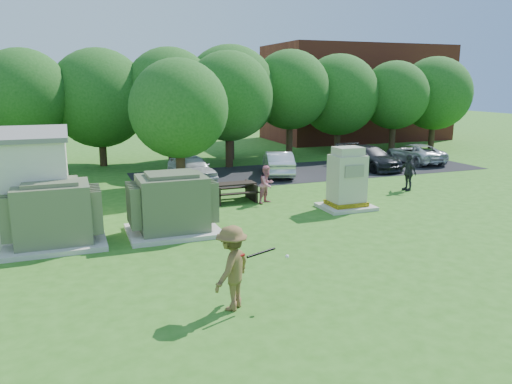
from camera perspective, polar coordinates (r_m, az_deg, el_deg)
name	(u,v)px	position (r m, az deg, el deg)	size (l,w,h in m)	color
ground	(307,268)	(13.93, 5.87, -8.60)	(120.00, 120.00, 0.00)	#2D6619
brick_building	(356,93)	(45.39, 11.32, 11.04)	(15.00, 8.00, 8.00)	maroon
parking_strip	(312,171)	(28.65, 6.43, 2.41)	(20.00, 6.00, 0.01)	#232326
transformer_left	(53,215)	(16.61, -22.16, -2.48)	(3.00, 2.40, 2.07)	beige
transformer_right	(172,205)	(16.88, -9.54, -1.48)	(3.00, 2.40, 2.07)	beige
generator_cabinet	(347,182)	(20.19, 10.35, 1.14)	(2.04, 1.67, 2.49)	beige
picnic_table	(234,190)	(21.22, -2.58, 0.25)	(1.86, 1.39, 0.80)	black
batter	(232,268)	(11.19, -2.77, -8.66)	(1.25, 0.72, 1.93)	brown
person_at_picnic	(267,184)	(20.84, 1.25, 0.88)	(0.77, 0.60, 1.59)	#CF6D85
person_walking_right	(408,172)	(24.32, 17.00, 2.16)	(1.00, 0.42, 1.71)	#242529
car_white	(192,168)	(25.80, -7.36, 2.76)	(1.58, 3.93, 1.34)	silver
car_silver_a	(278,163)	(27.12, 2.54, 3.30)	(1.39, 4.00, 1.32)	silver
car_dark	(369,157)	(29.88, 12.79, 3.87)	(1.86, 4.57, 1.33)	black
car_silver_b	(415,153)	(32.79, 17.69, 4.23)	(2.00, 4.33, 1.20)	silver
batting_equipment	(261,254)	(11.21, 0.63, -7.10)	(1.27, 0.38, 0.23)	black
tree_row	(199,96)	(31.06, -6.53, 10.89)	(41.30, 13.30, 7.30)	#47301E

